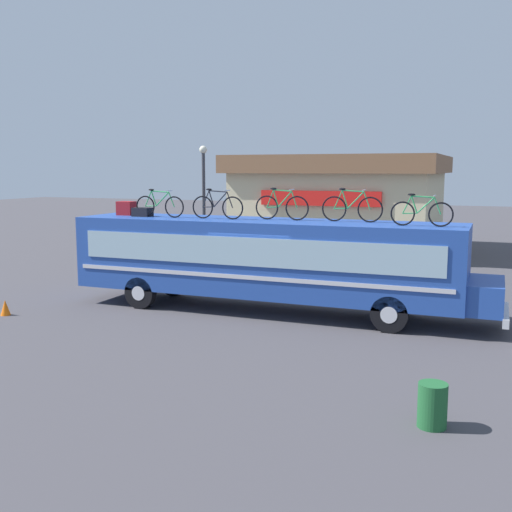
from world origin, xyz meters
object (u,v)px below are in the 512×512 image
(bus, at_px, (268,258))
(traffic_cone, at_px, (5,308))
(rooftop_bicycle_2, at_px, (217,206))
(luggage_bag_2, at_px, (143,212))
(rooftop_bicycle_4, at_px, (352,208))
(luggage_bag_1, at_px, (126,208))
(rooftop_bicycle_1, at_px, (160,205))
(rooftop_bicycle_3, at_px, (282,207))
(rooftop_bicycle_5, at_px, (421,213))
(street_lamp, at_px, (204,197))
(trash_bin, at_px, (432,405))

(bus, relative_size, traffic_cone, 27.87)
(bus, xyz_separation_m, rooftop_bicycle_2, (-1.60, -0.15, 1.54))
(luggage_bag_2, relative_size, rooftop_bicycle_4, 0.32)
(luggage_bag_1, bearing_deg, traffic_cone, -119.79)
(rooftop_bicycle_1, xyz_separation_m, rooftop_bicycle_2, (2.00, 0.06, 0.01))
(luggage_bag_1, relative_size, rooftop_bicycle_3, 0.33)
(rooftop_bicycle_2, height_order, rooftop_bicycle_3, rooftop_bicycle_3)
(bus, distance_m, rooftop_bicycle_5, 4.78)
(luggage_bag_1, bearing_deg, rooftop_bicycle_3, 0.60)
(bus, bearing_deg, traffic_cone, -154.79)
(luggage_bag_1, height_order, street_lamp, street_lamp)
(rooftop_bicycle_1, distance_m, traffic_cone, 5.56)
(luggage_bag_2, relative_size, traffic_cone, 1.25)
(bus, xyz_separation_m, rooftop_bicycle_3, (0.37, 0.23, 1.56))
(luggage_bag_1, distance_m, rooftop_bicycle_3, 5.47)
(rooftop_bicycle_1, height_order, rooftop_bicycle_2, rooftop_bicycle_2)
(bus, distance_m, trash_bin, 8.95)
(luggage_bag_2, xyz_separation_m, traffic_cone, (-2.82, -3.23, -2.72))
(rooftop_bicycle_1, height_order, rooftop_bicycle_5, rooftop_bicycle_1)
(rooftop_bicycle_5, bearing_deg, rooftop_bicycle_4, 161.92)
(rooftop_bicycle_2, distance_m, trash_bin, 10.23)
(rooftop_bicycle_2, distance_m, traffic_cone, 7.03)
(rooftop_bicycle_2, bearing_deg, luggage_bag_2, 179.23)
(bus, bearing_deg, rooftop_bicycle_4, 7.68)
(luggage_bag_2, distance_m, rooftop_bicycle_5, 8.82)
(luggage_bag_1, height_order, rooftop_bicycle_2, rooftop_bicycle_2)
(rooftop_bicycle_3, relative_size, street_lamp, 0.32)
(luggage_bag_2, xyz_separation_m, rooftop_bicycle_2, (2.70, -0.04, 0.25))
(rooftop_bicycle_2, bearing_deg, trash_bin, -43.27)
(rooftop_bicycle_1, height_order, street_lamp, street_lamp)
(luggage_bag_2, relative_size, rooftop_bicycle_3, 0.34)
(traffic_cone, bearing_deg, street_lamp, 78.06)
(rooftop_bicycle_1, distance_m, rooftop_bicycle_5, 8.12)
(rooftop_bicycle_1, bearing_deg, rooftop_bicycle_2, 1.80)
(rooftop_bicycle_1, relative_size, rooftop_bicycle_3, 1.02)
(rooftop_bicycle_5, bearing_deg, traffic_cone, -165.46)
(luggage_bag_1, distance_m, rooftop_bicycle_5, 9.64)
(rooftop_bicycle_3, xyz_separation_m, street_lamp, (-5.50, 5.78, -0.02))
(rooftop_bicycle_3, distance_m, street_lamp, 7.98)
(rooftop_bicycle_1, relative_size, rooftop_bicycle_5, 1.05)
(rooftop_bicycle_5, xyz_separation_m, trash_bin, (1.04, -6.57, -2.80))
(luggage_bag_1, height_order, rooftop_bicycle_3, rooftop_bicycle_3)
(luggage_bag_2, bearing_deg, rooftop_bicycle_3, 4.21)
(rooftop_bicycle_1, bearing_deg, traffic_cone, -138.30)
(rooftop_bicycle_3, bearing_deg, trash_bin, -53.86)
(rooftop_bicycle_1, distance_m, trash_bin, 11.68)
(trash_bin, relative_size, traffic_cone, 1.64)
(bus, relative_size, rooftop_bicycle_4, 7.20)
(luggage_bag_2, relative_size, street_lamp, 0.11)
(luggage_bag_1, xyz_separation_m, trash_bin, (10.67, -7.07, -2.66))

